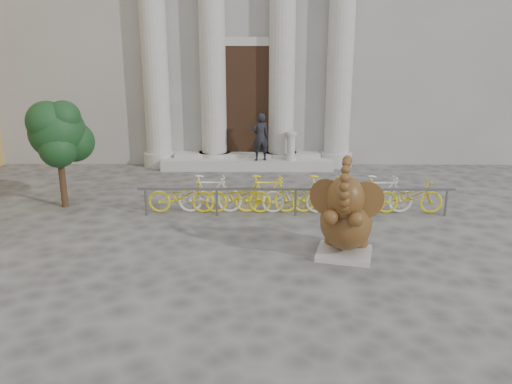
{
  "coord_description": "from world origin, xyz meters",
  "views": [
    {
      "loc": [
        0.44,
        -7.97,
        4.08
      ],
      "look_at": [
        0.36,
        2.43,
        1.1
      ],
      "focal_mm": 35.0,
      "sensor_mm": 36.0,
      "label": 1
    }
  ],
  "objects_px": {
    "bike_rack": "(295,194)",
    "tree": "(58,134)",
    "pedestrian": "(260,137)",
    "elephant_statue": "(346,220)"
  },
  "relations": [
    {
      "from": "bike_rack",
      "to": "tree",
      "type": "distance_m",
      "value": 6.31
    },
    {
      "from": "bike_rack",
      "to": "tree",
      "type": "bearing_deg",
      "value": 175.91
    },
    {
      "from": "bike_rack",
      "to": "tree",
      "type": "height_order",
      "value": "tree"
    },
    {
      "from": "elephant_statue",
      "to": "pedestrian",
      "type": "height_order",
      "value": "elephant_statue"
    },
    {
      "from": "elephant_statue",
      "to": "tree",
      "type": "xyz_separation_m",
      "value": [
        -6.94,
        3.28,
        1.2
      ]
    },
    {
      "from": "tree",
      "to": "pedestrian",
      "type": "height_order",
      "value": "tree"
    },
    {
      "from": "bike_rack",
      "to": "tree",
      "type": "relative_size",
      "value": 2.81
    },
    {
      "from": "elephant_statue",
      "to": "tree",
      "type": "height_order",
      "value": "tree"
    },
    {
      "from": "bike_rack",
      "to": "pedestrian",
      "type": "relative_size",
      "value": 4.86
    },
    {
      "from": "pedestrian",
      "to": "tree",
      "type": "bearing_deg",
      "value": 23.04
    }
  ]
}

